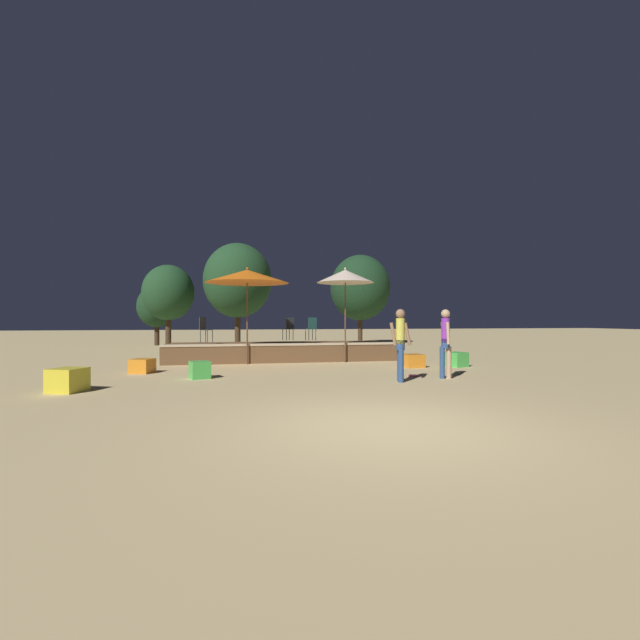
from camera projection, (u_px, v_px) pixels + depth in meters
ground_plane at (388, 427)px, 5.97m from camera, size 120.00×120.00×0.00m
wooden_deck at (283, 351)px, 16.13m from camera, size 8.36×2.96×0.68m
patio_umbrella_0 at (345, 276)px, 15.00m from camera, size 2.02×2.02×3.33m
patio_umbrella_1 at (247, 276)px, 14.34m from camera, size 2.79×2.79×3.25m
cube_seat_0 at (142, 366)px, 11.97m from camera, size 0.69×0.69×0.40m
cube_seat_1 at (200, 370)px, 10.86m from camera, size 0.59×0.59×0.44m
cube_seat_2 at (413, 361)px, 13.44m from camera, size 0.64×0.64×0.41m
cube_seat_3 at (68, 380)px, 8.84m from camera, size 0.78×0.78×0.49m
cube_seat_4 at (457, 359)px, 13.59m from camera, size 0.69×0.69×0.46m
person_0 at (400, 342)px, 10.25m from camera, size 0.53×0.30×1.75m
person_1 at (446, 341)px, 10.84m from camera, size 0.30×0.51×1.76m
bistro_chair_0 at (312, 327)px, 16.77m from camera, size 0.42×0.43×0.90m
bistro_chair_1 at (289, 327)px, 16.88m from camera, size 0.44×0.45×0.90m
bistro_chair_2 at (204, 327)px, 15.37m from camera, size 0.47×0.47×0.90m
frisbee_disc at (413, 376)px, 11.28m from camera, size 0.25×0.25×0.03m
background_tree_0 at (360, 288)px, 26.22m from camera, size 3.65×3.65×5.47m
background_tree_1 at (168, 293)px, 21.44m from camera, size 2.53×2.53×4.25m
background_tree_2 at (238, 281)px, 21.05m from camera, size 3.33×3.33×5.26m
background_tree_3 at (157, 306)px, 24.87m from camera, size 2.23×2.23×3.50m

